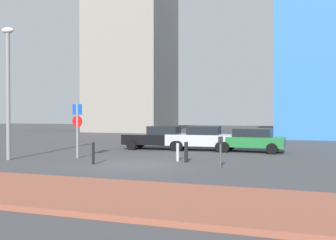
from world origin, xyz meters
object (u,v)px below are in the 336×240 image
at_px(street_lamp, 8,82).
at_px(traffic_bollard_near, 178,152).
at_px(parked_car_black, 160,137).
at_px(parking_meter, 221,148).
at_px(parked_car_silver, 201,138).
at_px(traffic_bollard_mid, 186,152).
at_px(traffic_bollard_far, 93,153).
at_px(parked_car_green, 251,139).
at_px(parking_sign_post, 77,124).

distance_m(street_lamp, traffic_bollard_near, 9.18).
bearing_deg(parked_car_black, parking_meter, -53.92).
height_order(parked_car_black, street_lamp, street_lamp).
height_order(parked_car_black, parked_car_silver, parked_car_silver).
bearing_deg(traffic_bollard_mid, parking_meter, -39.20).
bearing_deg(parked_car_black, traffic_bollard_far, -93.03).
height_order(parked_car_green, parking_meter, parked_car_green).
xyz_separation_m(parking_sign_post, traffic_bollard_near, (5.32, 0.48, -1.35)).
distance_m(parked_car_black, parking_meter, 9.11).
xyz_separation_m(parking_sign_post, traffic_bollard_far, (2.00, -1.84, -1.29)).
xyz_separation_m(parking_meter, street_lamp, (-10.64, -0.32, 3.04)).
height_order(parked_car_silver, parked_car_green, parked_car_silver).
bearing_deg(street_lamp, parked_car_silver, 44.24).
height_order(parked_car_silver, parking_sign_post, parking_sign_post).
relative_size(parked_car_green, traffic_bollard_far, 4.13).
height_order(parked_car_black, parking_meter, parked_car_black).
distance_m(parking_sign_post, parking_meter, 7.96).
relative_size(traffic_bollard_near, traffic_bollard_mid, 0.90).
bearing_deg(parking_meter, street_lamp, -178.28).
bearing_deg(parking_meter, parked_car_green, 86.42).
bearing_deg(street_lamp, traffic_bollard_far, -1.16).
distance_m(parked_car_silver, parked_car_green, 3.09).
relative_size(street_lamp, traffic_bollard_mid, 6.81).
relative_size(parking_meter, traffic_bollard_mid, 1.39).
xyz_separation_m(parked_car_green, parking_meter, (-0.47, -7.48, 0.12)).
relative_size(parked_car_black, parking_meter, 3.40).
relative_size(parked_car_silver, traffic_bollard_mid, 4.34).
bearing_deg(parking_meter, parked_car_black, 126.08).
relative_size(parked_car_green, traffic_bollard_mid, 4.27).
relative_size(parked_car_black, traffic_bollard_mid, 4.73).
bearing_deg(street_lamp, traffic_bollard_mid, 12.29).
distance_m(parked_car_black, traffic_bollard_near, 6.20).
xyz_separation_m(parked_car_green, traffic_bollard_near, (-2.92, -5.58, -0.32)).
distance_m(parked_car_silver, parking_meter, 7.94).
relative_size(parked_car_black, traffic_bollard_far, 4.58).
relative_size(parking_sign_post, street_lamp, 0.43).
xyz_separation_m(parked_car_black, parking_sign_post, (-2.41, -5.94, 1.02)).
xyz_separation_m(parked_car_silver, street_lamp, (-8.02, -7.81, 3.13)).
distance_m(parking_sign_post, traffic_bollard_near, 5.52).
bearing_deg(traffic_bollard_near, traffic_bollard_mid, -32.00).
relative_size(parked_car_silver, traffic_bollard_near, 4.82).
relative_size(parking_meter, street_lamp, 0.20).
bearing_deg(parked_car_silver, parked_car_green, -0.14).
relative_size(parking_sign_post, traffic_bollard_near, 3.25).
bearing_deg(parked_car_silver, traffic_bollard_mid, -83.34).
bearing_deg(parked_car_silver, traffic_bollard_far, -111.72).
distance_m(parked_car_silver, traffic_bollard_far, 8.52).
bearing_deg(parking_meter, parking_sign_post, 169.66).
relative_size(parked_car_black, street_lamp, 0.69).
xyz_separation_m(parked_car_silver, parking_meter, (2.63, -7.49, 0.08)).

